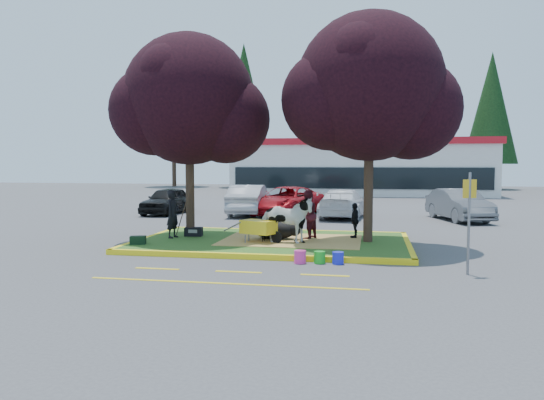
% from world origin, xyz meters
% --- Properties ---
extents(ground, '(90.00, 90.00, 0.00)m').
position_xyz_m(ground, '(0.00, 0.00, 0.00)').
color(ground, '#424244').
rests_on(ground, ground).
extents(median_island, '(8.00, 5.00, 0.15)m').
position_xyz_m(median_island, '(0.00, 0.00, 0.07)').
color(median_island, '#2B571B').
rests_on(median_island, ground).
extents(curb_near, '(8.30, 0.16, 0.15)m').
position_xyz_m(curb_near, '(0.00, -2.58, 0.07)').
color(curb_near, yellow).
rests_on(curb_near, ground).
extents(curb_far, '(8.30, 0.16, 0.15)m').
position_xyz_m(curb_far, '(0.00, 2.58, 0.07)').
color(curb_far, yellow).
rests_on(curb_far, ground).
extents(curb_left, '(0.16, 5.30, 0.15)m').
position_xyz_m(curb_left, '(-4.08, 0.00, 0.07)').
color(curb_left, yellow).
rests_on(curb_left, ground).
extents(curb_right, '(0.16, 5.30, 0.15)m').
position_xyz_m(curb_right, '(4.08, 0.00, 0.07)').
color(curb_right, yellow).
rests_on(curb_right, ground).
extents(straw_bedding, '(4.20, 3.00, 0.01)m').
position_xyz_m(straw_bedding, '(0.60, 0.00, 0.15)').
color(straw_bedding, tan).
rests_on(straw_bedding, median_island).
extents(tree_purple_left, '(5.06, 4.20, 6.51)m').
position_xyz_m(tree_purple_left, '(-2.78, 0.38, 4.36)').
color(tree_purple_left, black).
rests_on(tree_purple_left, median_island).
extents(tree_purple_right, '(5.30, 4.40, 6.82)m').
position_xyz_m(tree_purple_right, '(2.92, 0.18, 4.56)').
color(tree_purple_right, black).
rests_on(tree_purple_right, median_island).
extents(fire_lane_stripe_a, '(1.10, 0.12, 0.01)m').
position_xyz_m(fire_lane_stripe_a, '(-2.00, -4.20, 0.00)').
color(fire_lane_stripe_a, yellow).
rests_on(fire_lane_stripe_a, ground).
extents(fire_lane_stripe_b, '(1.10, 0.12, 0.01)m').
position_xyz_m(fire_lane_stripe_b, '(0.00, -4.20, 0.00)').
color(fire_lane_stripe_b, yellow).
rests_on(fire_lane_stripe_b, ground).
extents(fire_lane_stripe_c, '(1.10, 0.12, 0.01)m').
position_xyz_m(fire_lane_stripe_c, '(2.00, -4.20, 0.00)').
color(fire_lane_stripe_c, yellow).
rests_on(fire_lane_stripe_c, ground).
extents(fire_lane_long, '(6.00, 0.10, 0.01)m').
position_xyz_m(fire_lane_long, '(0.00, -5.40, 0.00)').
color(fire_lane_long, yellow).
rests_on(fire_lane_long, ground).
extents(retail_building, '(20.40, 8.40, 4.40)m').
position_xyz_m(retail_building, '(2.00, 27.98, 2.25)').
color(retail_building, silver).
rests_on(retail_building, ground).
extents(treeline, '(46.58, 7.80, 14.63)m').
position_xyz_m(treeline, '(1.23, 37.61, 7.73)').
color(treeline, black).
rests_on(treeline, ground).
extents(cow, '(1.68, 0.81, 1.40)m').
position_xyz_m(cow, '(0.53, -0.71, 0.85)').
color(cow, white).
rests_on(cow, median_island).
extents(calf, '(1.48, 1.18, 0.56)m').
position_xyz_m(calf, '(0.06, 0.13, 0.43)').
color(calf, black).
rests_on(calf, median_island).
extents(handler, '(0.45, 0.61, 1.52)m').
position_xyz_m(handler, '(-3.18, -0.14, 0.91)').
color(handler, black).
rests_on(handler, median_island).
extents(visitor_a, '(0.84, 0.92, 1.52)m').
position_xyz_m(visitor_a, '(1.03, 0.43, 0.91)').
color(visitor_a, '#47141D').
rests_on(visitor_a, median_island).
extents(visitor_b, '(0.33, 0.68, 1.11)m').
position_xyz_m(visitor_b, '(2.48, 0.86, 0.71)').
color(visitor_b, black).
rests_on(visitor_b, median_island).
extents(wheelbarrow, '(1.77, 0.94, 0.67)m').
position_xyz_m(wheelbarrow, '(-0.28, -0.68, 0.61)').
color(wheelbarrow, black).
rests_on(wheelbarrow, median_island).
extents(gear_bag_dark, '(0.59, 0.36, 0.29)m').
position_xyz_m(gear_bag_dark, '(-2.67, 0.35, 0.29)').
color(gear_bag_dark, black).
rests_on(gear_bag_dark, median_island).
extents(gear_bag_green, '(0.50, 0.39, 0.24)m').
position_xyz_m(gear_bag_green, '(-3.70, -1.60, 0.27)').
color(gear_bag_green, black).
rests_on(gear_bag_green, median_island).
extents(sign_post, '(0.31, 0.15, 2.31)m').
position_xyz_m(sign_post, '(5.17, -3.49, 1.41)').
color(sign_post, slate).
rests_on(sign_post, ground).
extents(bucket_green, '(0.38, 0.38, 0.31)m').
position_xyz_m(bucket_green, '(1.74, -2.80, 0.15)').
color(bucket_green, green).
rests_on(bucket_green, ground).
extents(bucket_pink, '(0.39, 0.39, 0.33)m').
position_xyz_m(bucket_pink, '(1.26, -2.88, 0.16)').
color(bucket_pink, '#F23598').
rests_on(bucket_pink, ground).
extents(bucket_blue, '(0.35, 0.35, 0.31)m').
position_xyz_m(bucket_blue, '(2.20, -2.80, 0.15)').
color(bucket_blue, '#1C24E1').
rests_on(bucket_blue, ground).
extents(car_black, '(1.70, 3.93, 1.32)m').
position_xyz_m(car_black, '(-6.98, 8.75, 0.66)').
color(car_black, black).
rests_on(car_black, ground).
extents(car_silver, '(1.81, 4.53, 1.47)m').
position_xyz_m(car_silver, '(-2.87, 9.08, 0.73)').
color(car_silver, '#A4A6AC').
rests_on(car_silver, ground).
extents(car_red, '(3.63, 5.41, 1.38)m').
position_xyz_m(car_red, '(-1.05, 9.20, 0.69)').
color(car_red, '#A80E15').
rests_on(car_red, ground).
extents(car_white, '(2.38, 4.72, 1.31)m').
position_xyz_m(car_white, '(1.71, 8.66, 0.66)').
color(car_white, white).
rests_on(car_white, ground).
extents(car_grey, '(2.57, 4.44, 1.38)m').
position_xyz_m(car_grey, '(6.75, 8.30, 0.69)').
color(car_grey, '#5B5E62').
rests_on(car_grey, ground).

